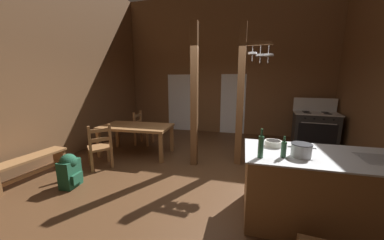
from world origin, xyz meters
TOP-DOWN VIEW (x-y plane):
  - ground_plane at (0.00, 0.00)m, footprint 7.64×8.01m
  - wall_back at (0.00, 3.67)m, footprint 7.64×0.14m
  - wall_left at (-3.49, 0.00)m, footprint 0.14×8.01m
  - glazed_door_back_left at (-1.54, 3.60)m, footprint 1.00×0.01m
  - glazed_panel_back_right at (0.34, 3.60)m, footprint 0.84×0.01m
  - kitchen_island at (1.86, -0.78)m, footprint 2.17×0.97m
  - stove_range at (2.73, 2.92)m, footprint 1.22×0.93m
  - support_post_with_pot_rack at (0.68, 0.93)m, footprint 0.67×0.20m
  - support_post_center at (-0.28, 0.63)m, footprint 0.14×0.14m
  - dining_table at (-1.82, 0.86)m, footprint 1.74×0.98m
  - ladderback_chair_near_window at (-2.15, -0.05)m, footprint 0.62×0.62m
  - ladderback_chair_by_post at (-2.11, 1.67)m, footprint 0.45×0.45m
  - bench_along_left_wall at (-3.05, -0.83)m, footprint 0.45×1.27m
  - backpack at (-2.12, -0.86)m, footprint 0.32×0.34m
  - stockpot_on_counter at (1.41, -0.92)m, footprint 0.30×0.23m
  - mixing_bowl_on_counter at (1.15, -0.59)m, footprint 0.23×0.23m
  - bottle_tall_on_counter at (1.21, -1.00)m, footprint 0.06×0.06m
  - bottle_short_on_counter at (0.95, -1.07)m, footprint 0.06×0.06m

SIDE VIEW (x-z plane):
  - ground_plane at x=0.00m, z-range -0.10..0.00m
  - bench_along_left_wall at x=-3.05m, z-range 0.08..0.52m
  - backpack at x=-2.12m, z-range 0.02..0.61m
  - ladderback_chair_near_window at x=-2.15m, z-range -0.02..0.93m
  - ladderback_chair_by_post at x=-2.11m, z-range -0.02..0.93m
  - kitchen_island at x=1.86m, z-range 0.00..0.93m
  - stove_range at x=2.73m, z-range -0.18..1.14m
  - dining_table at x=-1.82m, z-range 0.28..1.02m
  - mixing_bowl_on_counter at x=1.15m, z-range 0.93..1.01m
  - stockpot_on_counter at x=1.41m, z-range 0.93..1.09m
  - glazed_door_back_left at x=-1.54m, z-range 0.00..2.05m
  - glazed_panel_back_right at x=0.34m, z-range 0.00..2.05m
  - bottle_tall_on_counter at x=1.21m, z-range 0.91..1.16m
  - bottle_short_on_counter at x=0.95m, z-range 0.90..1.24m
  - support_post_center at x=-0.28m, z-range 0.00..2.97m
  - support_post_with_pot_rack at x=0.68m, z-range 0.10..3.07m
  - wall_back at x=0.00m, z-range 0.00..4.62m
  - wall_left at x=-3.49m, z-range 0.00..4.62m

